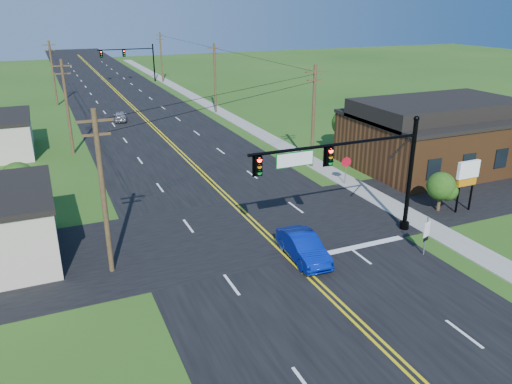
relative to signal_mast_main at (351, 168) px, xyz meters
name	(u,v)px	position (x,y,z in m)	size (l,w,h in m)	color
ground	(362,331)	(-4.34, -8.00, -4.75)	(260.00, 260.00, 0.00)	#234B15
road_main	(140,116)	(-4.34, 42.00, -4.73)	(16.00, 220.00, 0.04)	black
road_cross	(256,228)	(-4.34, 4.00, -4.73)	(70.00, 10.00, 0.04)	black
sidewalk	(243,124)	(6.16, 32.00, -4.71)	(2.00, 160.00, 0.08)	gray
signal_mast_main	(351,168)	(0.00, 0.00, 0.00)	(11.30, 0.60, 7.48)	black
signal_mast_far	(130,57)	(0.10, 72.00, -0.20)	(10.98, 0.60, 7.48)	black
brick_building	(434,140)	(15.66, 10.00, -2.40)	(14.20, 11.20, 4.70)	#5A3519
utility_pole_left_a	(103,191)	(-13.84, 2.00, -0.03)	(1.80, 0.28, 9.00)	#3A291A
utility_pole_left_b	(67,106)	(-13.84, 27.00, -0.03)	(1.80, 0.28, 9.00)	#3A291A
utility_pole_left_c	(53,72)	(-13.84, 54.00, -0.03)	(1.80, 0.28, 9.00)	#3A291A
utility_pole_right_a	(313,115)	(5.46, 14.00, -0.03)	(1.80, 0.28, 9.00)	#3A291A
utility_pole_right_b	(215,77)	(5.46, 40.00, -0.03)	(1.80, 0.28, 9.00)	#3A291A
utility_pole_right_c	(161,56)	(5.46, 70.00, -0.03)	(1.80, 0.28, 9.00)	#3A291A
tree_right_back	(347,123)	(11.66, 18.00, -2.15)	(3.00, 3.00, 4.10)	#3A291A
shrub_corner	(441,186)	(8.66, 1.50, -2.90)	(2.00, 2.00, 2.86)	#3A291A
tree_left	(18,179)	(-18.34, 14.00, -2.59)	(2.40, 2.40, 3.37)	#3A291A
blue_car	(303,248)	(-3.57, -1.00, -3.99)	(1.60, 4.59, 1.51)	#061D97
distant_car	(120,116)	(-7.18, 39.78, -4.12)	(1.48, 3.67, 1.25)	#A3A2A7
route_sign	(426,233)	(3.16, -3.36, -3.33)	(0.59, 0.23, 2.44)	slate
stop_sign	(346,165)	(5.65, 8.80, -3.07)	(0.82, 0.22, 2.34)	slate
pylon_sign	(468,175)	(10.14, 0.72, -2.03)	(1.82, 0.28, 3.73)	black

